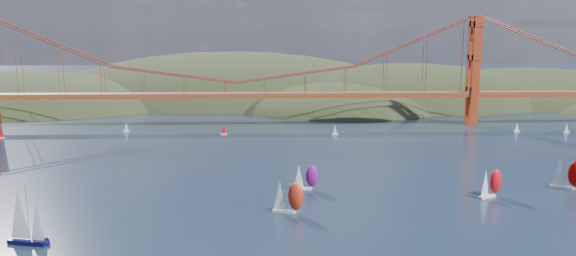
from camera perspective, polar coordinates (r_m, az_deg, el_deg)
The scene contains 13 objects.
headlands at distance 383.83m, azimuth 2.21°, elevation 1.09°, with size 725.00×225.00×96.00m.
bridge at distance 280.31m, azimuth -5.80°, elevation 6.71°, with size 552.00×12.00×55.00m.
sloop_navy at distance 145.84m, azimuth -25.18°, elevation -8.24°, with size 9.84×6.33×14.67m.
racer_0 at distance 153.64m, azimuth -0.08°, elevation -6.96°, with size 8.82×5.51×9.87m.
racer_1 at distance 177.31m, azimuth 19.86°, elevation -5.25°, with size 8.48×6.27×9.55m.
racer_2 at distance 195.47m, azimuth 26.45°, elevation -4.13°, with size 9.40×7.48×10.70m.
racer_rwb at distance 174.63m, azimuth 1.74°, elevation -4.95°, with size 7.72×3.12×8.91m.
distant_boat_2 at distance 283.18m, azimuth -27.15°, elevation -0.46°, with size 3.00×2.00×4.70m.
distant_boat_3 at distance 276.94m, azimuth -16.11°, elevation 0.08°, with size 3.00×2.00×4.70m.
distant_boat_4 at distance 287.74m, azimuth 22.23°, elevation 0.09°, with size 3.00×2.00×4.70m.
distant_boat_5 at distance 295.30m, azimuth 26.45°, elevation 0.01°, with size 3.00×2.00×4.70m.
distant_boat_8 at distance 260.47m, azimuth 4.80°, elevation -0.18°, with size 3.00×2.00×4.70m.
distant_boat_9 at distance 262.26m, azimuth -6.55°, elevation -0.14°, with size 3.00×2.00×4.70m.
Camera 1 is at (15.79, -99.12, 51.09)m, focal length 35.00 mm.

